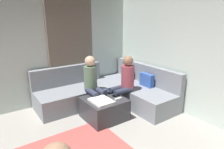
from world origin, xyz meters
TOP-DOWN VIEW (x-y plane):
  - wall_left at (-2.94, 0.00)m, footprint 0.12×6.00m
  - curtain_panel at (-2.84, 1.30)m, footprint 0.06×1.10m
  - sectional_couch at (-2.08, 1.88)m, footprint 2.10×2.55m
  - ottoman at (-1.53, 1.36)m, footprint 0.76×0.76m
  - folded_blanket at (-1.43, 1.24)m, footprint 0.44×0.36m
  - coffee_mug at (-1.75, 1.54)m, footprint 0.08×0.08m
  - game_remote at (-1.35, 1.58)m, footprint 0.05×0.15m
  - person_on_couch_back at (-1.61, 1.93)m, footprint 0.30×0.60m
  - person_on_couch_side at (-1.93, 1.35)m, footprint 0.60×0.30m

SIDE VIEW (x-z plane):
  - ottoman at x=-1.53m, z-range 0.00..0.42m
  - sectional_couch at x=-2.08m, z-range -0.15..0.72m
  - game_remote at x=-1.35m, z-range 0.42..0.44m
  - folded_blanket at x=-1.43m, z-range 0.42..0.46m
  - coffee_mug at x=-1.75m, z-range 0.42..0.52m
  - person_on_couch_back at x=-1.61m, z-range 0.06..1.26m
  - person_on_couch_side at x=-1.93m, z-range 0.06..1.26m
  - curtain_panel at x=-2.84m, z-range 0.00..2.50m
  - wall_left at x=-2.94m, z-range 0.00..2.70m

